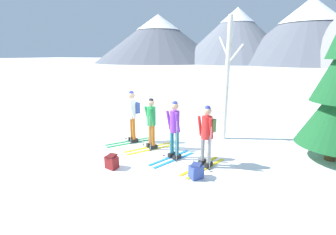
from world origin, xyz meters
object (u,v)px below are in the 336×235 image
Objects in this scene: skier_in_purple at (174,127)px; skier_in_white at (132,113)px; backpack_on_snow_front at (112,162)px; skier_in_green at (151,122)px; birch_tree_tall at (227,79)px; backpack_on_snow_beside at (196,171)px; skier_in_red at (207,133)px.

skier_in_white is at bearing 155.36° from skier_in_purple.
backpack_on_snow_front is at bearing -78.44° from skier_in_white.
birch_tree_tall is at bearing 40.54° from skier_in_green.
skier_in_purple reaches higher than backpack_on_snow_beside.
skier_in_white is 1.98m from skier_in_purple.
skier_in_red is at bearing -10.65° from skier_in_purple.
skier_in_purple is at bearing 133.85° from backpack_on_snow_beside.
backpack_on_snow_beside is (-0.09, -0.74, -0.79)m from skier_in_red.
skier_in_purple is at bearing 40.32° from backpack_on_snow_front.
birch_tree_tall is at bearing 63.19° from skier_in_purple.
backpack_on_snow_beside is at bearing 6.40° from backpack_on_snow_front.
backpack_on_snow_front is 0.95× the size of backpack_on_snow_beside.
backpack_on_snow_beside is at bearing -33.07° from skier_in_white.
skier_in_green reaches higher than backpack_on_snow_beside.
backpack_on_snow_front is (-2.54, -3.46, -2.00)m from birch_tree_tall.
backpack_on_snow_front is at bearing -157.19° from skier_in_red.
skier_in_white is 4.58× the size of backpack_on_snow_beside.
skier_in_green is 2.43m from backpack_on_snow_beside.
skier_in_red is (1.93, -0.67, 0.06)m from skier_in_green.
skier_in_white reaches higher than backpack_on_snow_beside.
backpack_on_snow_beside is at bearing -94.75° from birch_tree_tall.
skier_in_purple is 4.59× the size of backpack_on_snow_front.
birch_tree_tall is 11.19× the size of backpack_on_snow_front.
skier_in_red is 4.53× the size of backpack_on_snow_front.
skier_in_green is 0.96× the size of skier_in_purple.
skier_in_green is 1.07m from skier_in_purple.
skier_in_white is 3.32m from backpack_on_snow_beside.
birch_tree_tall is (2.10, 1.80, 1.27)m from skier_in_green.
skier_in_green is (0.85, -0.34, -0.12)m from skier_in_white.
skier_in_green reaches higher than backpack_on_snow_front.
skier_in_white reaches higher than skier_in_green.
backpack_on_snow_front and backpack_on_snow_beside have the same top height.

